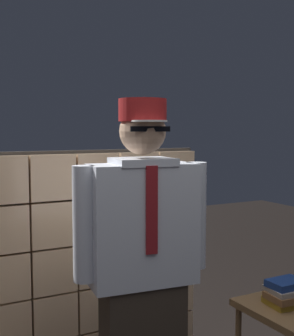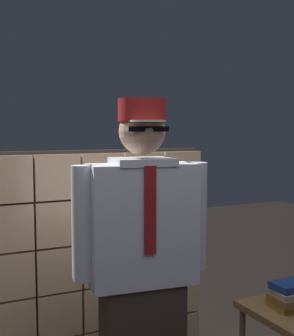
% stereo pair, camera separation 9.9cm
% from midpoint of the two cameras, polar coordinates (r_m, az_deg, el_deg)
% --- Properties ---
extents(glass_block_wall, '(1.74, 0.10, 1.46)m').
position_cam_midpoint_polar(glass_block_wall, '(2.89, -10.14, -12.36)').
color(glass_block_wall, '#E0B78C').
rests_on(glass_block_wall, ground).
extents(standing_person, '(0.69, 0.31, 1.71)m').
position_cam_midpoint_polar(standing_person, '(2.21, -1.88, -12.83)').
color(standing_person, '#382D23').
rests_on(standing_person, ground).
extents(side_table, '(0.52, 0.52, 0.56)m').
position_cam_midpoint_polar(side_table, '(2.81, 17.31, -17.95)').
color(side_table, brown).
rests_on(side_table, ground).
extents(book_stack, '(0.23, 0.21, 0.15)m').
position_cam_midpoint_polar(book_stack, '(2.74, 16.37, -15.18)').
color(book_stack, olive).
rests_on(book_stack, side_table).
extents(coffee_mug, '(0.13, 0.08, 0.09)m').
position_cam_midpoint_polar(coffee_mug, '(2.74, 15.37, -15.69)').
color(coffee_mug, navy).
rests_on(coffee_mug, side_table).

